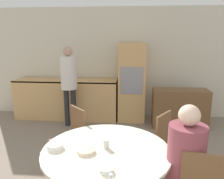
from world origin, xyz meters
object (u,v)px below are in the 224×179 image
at_px(sideboard, 180,108).
at_px(chair_far_left, 73,135).
at_px(cup, 106,144).
at_px(person_standing, 69,78).
at_px(dining_table, 106,167).
at_px(chair_far_right, 156,139).
at_px(oven_unit, 132,82).
at_px(bowl_centre, 106,170).
at_px(bowl_near, 86,151).
at_px(person_seated, 186,160).
at_px(bowl_far, 55,146).

bearing_deg(sideboard, chair_far_left, -136.89).
distance_m(chair_far_left, cup, 0.97).
distance_m(chair_far_left, person_standing, 1.76).
xyz_separation_m(dining_table, chair_far_right, (0.61, 0.72, -0.00)).
bearing_deg(sideboard, dining_table, -117.54).
bearing_deg(oven_unit, chair_far_left, -111.66).
height_order(person_standing, bowl_centre, person_standing).
distance_m(sideboard, bowl_near, 3.03).
bearing_deg(bowl_centre, chair_far_left, 118.07).
height_order(sideboard, person_seated, person_seated).
distance_m(dining_table, person_standing, 2.64).
distance_m(cup, bowl_near, 0.23).
relative_size(sideboard, chair_far_left, 1.27).
distance_m(chair_far_left, bowl_centre, 1.34).
bearing_deg(chair_far_right, bowl_centre, 8.36).
distance_m(bowl_near, bowl_centre, 0.40).
xyz_separation_m(cup, bowl_near, (-0.20, -0.11, -0.03)).
height_order(chair_far_left, cup, chair_far_left).
bearing_deg(person_seated, sideboard, 78.93).
bearing_deg(chair_far_left, oven_unit, 115.41).
height_order(sideboard, person_standing, person_standing).
relative_size(oven_unit, sideboard, 1.55).
bearing_deg(oven_unit, bowl_far, -105.65).
bearing_deg(cup, person_seated, -13.48).
height_order(oven_unit, dining_table, oven_unit).
height_order(chair_far_left, bowl_near, chair_far_left).
height_order(person_seated, bowl_centre, person_seated).
distance_m(person_seated, bowl_centre, 0.77).
bearing_deg(sideboard, cup, -117.70).
height_order(oven_unit, person_seated, oven_unit).
relative_size(dining_table, chair_far_left, 1.49).
bearing_deg(bowl_far, person_seated, -6.06).
bearing_deg(dining_table, bowl_centre, -83.67).
relative_size(person_standing, bowl_far, 9.84).
xyz_separation_m(person_seated, person_standing, (-1.84, 2.53, 0.33)).
height_order(person_seated, person_standing, person_standing).
bearing_deg(bowl_near, bowl_centre, -52.09).
bearing_deg(sideboard, person_standing, -176.20).
xyz_separation_m(dining_table, bowl_centre, (0.05, -0.41, 0.23)).
height_order(sideboard, chair_far_left, chair_far_left).
distance_m(chair_far_right, person_seated, 0.94).
height_order(oven_unit, bowl_far, oven_unit).
distance_m(oven_unit, person_seated, 3.09).
distance_m(dining_table, bowl_near, 0.32).
distance_m(person_standing, bowl_far, 2.46).
relative_size(sideboard, cup, 12.35).
distance_m(person_standing, bowl_near, 2.61).
xyz_separation_m(dining_table, bowl_near, (-0.20, -0.09, 0.23)).
bearing_deg(chair_far_left, person_seated, 12.81).
bearing_deg(oven_unit, person_seated, -80.42).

